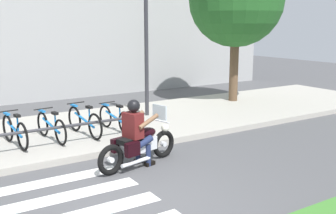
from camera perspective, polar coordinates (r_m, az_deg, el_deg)
name	(u,v)px	position (r m, az deg, el deg)	size (l,w,h in m)	color
ground_plane	(136,201)	(6.95, -4.58, -13.16)	(48.00, 48.00, 0.00)	#4C4C4F
sidewalk	(54,134)	(10.96, -15.85, -3.76)	(24.00, 4.40, 0.15)	#A8A399
crosswalk_stripe_3	(62,197)	(7.28, -14.89, -12.30)	(2.80, 0.40, 0.01)	white
crosswalk_stripe_4	(48,182)	(8.00, -16.66, -10.19)	(2.80, 0.40, 0.01)	white
motorcycle	(139,145)	(8.41, -4.11, -5.36)	(2.06, 0.84, 1.21)	black
rider	(136,128)	(8.26, -4.57, -3.05)	(0.71, 0.64, 1.43)	#591919
bicycle_1	(15,131)	(9.87, -20.95, -3.21)	(0.48, 1.60, 0.79)	black
bicycle_2	(51,127)	(10.06, -16.27, -2.71)	(0.48, 1.63, 0.75)	black
bicycle_3	(84,121)	(10.30, -11.79, -2.03)	(0.48, 1.73, 0.80)	black
bicycle_4	(115,118)	(10.62, -7.55, -1.62)	(0.48, 1.55, 0.73)	black
bike_rack	(58,129)	(9.52, -15.35, -3.00)	(3.96, 0.07, 0.49)	#333338
street_lamp	(146,36)	(12.13, -3.11, 9.98)	(0.28, 0.28, 4.19)	#2D2D33
tree_near_rack	(236,0)	(14.72, 9.66, 14.81)	(3.34, 3.34, 5.43)	brown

